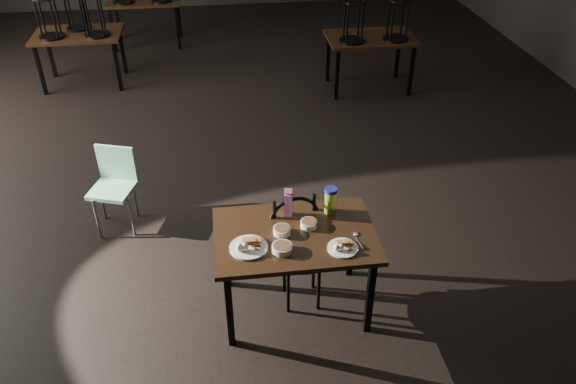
{
  "coord_description": "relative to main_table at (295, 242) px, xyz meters",
  "views": [
    {
      "loc": [
        -0.08,
        -5.75,
        3.35
      ],
      "look_at": [
        0.39,
        -2.14,
        0.85
      ],
      "focal_mm": 35.0,
      "sensor_mm": 36.0,
      "label": 1
    }
  ],
  "objects": [
    {
      "name": "plate_right",
      "position": [
        0.31,
        -0.22,
        0.1
      ],
      "size": [
        0.22,
        0.22,
        0.07
      ],
      "color": "white",
      "rests_on": "main_table"
    },
    {
      "name": "bg_table_far",
      "position": [
        -1.61,
        6.36,
        0.08
      ],
      "size": [
        1.2,
        0.8,
        1.48
      ],
      "color": "black",
      "rests_on": "ground"
    },
    {
      "name": "plate_left",
      "position": [
        -0.35,
        -0.13,
        0.1
      ],
      "size": [
        0.27,
        0.27,
        0.09
      ],
      "color": "white",
      "rests_on": "main_table"
    },
    {
      "name": "bg_table_left",
      "position": [
        -2.39,
        4.8,
        0.11
      ],
      "size": [
        1.2,
        0.8,
        1.48
      ],
      "color": "black",
      "rests_on": "ground"
    },
    {
      "name": "bowl_big",
      "position": [
        -0.12,
        -0.18,
        0.11
      ],
      "size": [
        0.15,
        0.15,
        0.05
      ],
      "color": "white",
      "rests_on": "main_table"
    },
    {
      "name": "spoon",
      "position": [
        0.44,
        -0.08,
        0.08
      ],
      "size": [
        0.05,
        0.21,
        0.01
      ],
      "color": "silver",
      "rests_on": "main_table"
    },
    {
      "name": "water_bottle",
      "position": [
        0.31,
        0.23,
        0.19
      ],
      "size": [
        0.1,
        0.1,
        0.22
      ],
      "color": "#96C138",
      "rests_on": "main_table"
    },
    {
      "name": "bentwood_chair",
      "position": [
        0.05,
        0.14,
        -0.14
      ],
      "size": [
        0.45,
        0.44,
        0.9
      ],
      "rotation": [
        0.0,
        0.0,
        0.18
      ],
      "color": "black",
      "rests_on": "ground"
    },
    {
      "name": "main_table",
      "position": [
        0.0,
        0.0,
        0.0
      ],
      "size": [
        1.2,
        0.8,
        0.75
      ],
      "color": "black",
      "rests_on": "ground"
    },
    {
      "name": "bowl_near",
      "position": [
        -0.1,
        0.01,
        0.11
      ],
      "size": [
        0.13,
        0.13,
        0.05
      ],
      "color": "white",
      "rests_on": "main_table"
    },
    {
      "name": "juice_carton",
      "position": [
        -0.02,
        0.24,
        0.19
      ],
      "size": [
        0.08,
        0.08,
        0.24
      ],
      "color": "#931A80",
      "rests_on": "main_table"
    },
    {
      "name": "bowl_far",
      "position": [
        0.11,
        0.07,
        0.11
      ],
      "size": [
        0.13,
        0.13,
        0.05
      ],
      "color": "white",
      "rests_on": "main_table"
    },
    {
      "name": "bg_table_right",
      "position": [
        1.63,
        4.09,
        0.08
      ],
      "size": [
        1.2,
        0.8,
        1.48
      ],
      "color": "black",
      "rests_on": "ground"
    },
    {
      "name": "school_chair",
      "position": [
        -1.51,
        1.32,
        -0.19
      ],
      "size": [
        0.46,
        0.46,
        0.8
      ],
      "rotation": [
        0.0,
        0.0,
        -0.31
      ],
      "color": "#6AA68C",
      "rests_on": "ground"
    }
  ]
}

